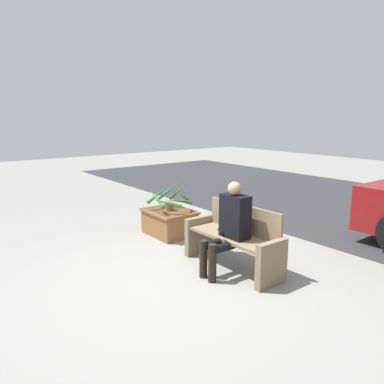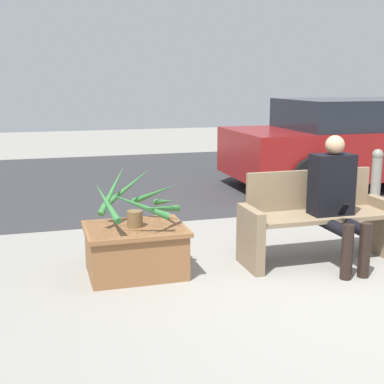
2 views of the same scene
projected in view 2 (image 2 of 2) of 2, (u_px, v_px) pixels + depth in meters
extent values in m
plane|color=gray|center=(359.00, 295.00, 4.33)|extent=(30.00, 30.00, 0.00)
cube|color=#2D2D30|center=(180.00, 176.00, 9.61)|extent=(20.00, 6.00, 0.01)
cube|color=#7A664C|center=(250.00, 239.00, 4.90)|extent=(0.09, 0.49, 0.57)
cube|color=#7A664C|center=(382.00, 227.00, 5.28)|extent=(0.09, 0.49, 0.57)
cube|color=#7A664C|center=(320.00, 216.00, 5.06)|extent=(1.31, 0.45, 0.04)
cube|color=#7A664C|center=(309.00, 189.00, 5.22)|extent=(1.31, 0.04, 0.39)
cube|color=black|center=(332.00, 184.00, 4.98)|extent=(0.39, 0.22, 0.57)
sphere|color=tan|center=(335.00, 145.00, 4.89)|extent=(0.18, 0.18, 0.18)
cylinder|color=black|center=(334.00, 227.00, 4.82)|extent=(0.11, 0.45, 0.11)
cylinder|color=black|center=(351.00, 225.00, 4.86)|extent=(0.11, 0.45, 0.11)
cylinder|color=black|center=(347.00, 252.00, 4.64)|extent=(0.10, 0.10, 0.49)
cylinder|color=black|center=(365.00, 250.00, 4.69)|extent=(0.10, 0.10, 0.49)
cube|color=black|center=(344.00, 209.00, 4.81)|extent=(0.07, 0.09, 0.12)
cube|color=brown|center=(136.00, 250.00, 4.77)|extent=(0.83, 0.64, 0.44)
cube|color=brown|center=(135.00, 229.00, 4.73)|extent=(0.88, 0.69, 0.04)
cylinder|color=brown|center=(135.00, 219.00, 4.71)|extent=(0.14, 0.14, 0.14)
cone|color=#2D6B33|center=(164.00, 202.00, 4.77)|extent=(0.09, 0.56, 0.19)
cone|color=#2D6B33|center=(153.00, 194.00, 4.88)|extent=(0.38, 0.46, 0.28)
cone|color=#2D6B33|center=(127.00, 188.00, 4.87)|extent=(0.49, 0.12, 0.38)
cone|color=#2D6B33|center=(113.00, 189.00, 4.74)|extent=(0.34, 0.41, 0.41)
cone|color=#2D6B33|center=(107.00, 202.00, 4.55)|extent=(0.18, 0.54, 0.28)
cone|color=#2D6B33|center=(138.00, 205.00, 4.43)|extent=(0.54, 0.09, 0.29)
cone|color=#2D6B33|center=(161.00, 208.00, 4.55)|extent=(0.44, 0.43, 0.17)
cube|color=maroon|center=(358.00, 150.00, 8.70)|extent=(4.22, 1.80, 0.73)
cube|color=black|center=(354.00, 114.00, 8.54)|extent=(2.19, 1.66, 0.46)
cylinder|color=black|center=(312.00, 179.00, 7.54)|extent=(0.66, 0.18, 0.66)
cylinder|color=black|center=(261.00, 161.00, 9.23)|extent=(0.66, 0.18, 0.66)
cylinder|color=slate|center=(376.00, 185.00, 6.96)|extent=(0.13, 0.13, 0.73)
sphere|color=slate|center=(378.00, 155.00, 6.88)|extent=(0.14, 0.14, 0.14)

